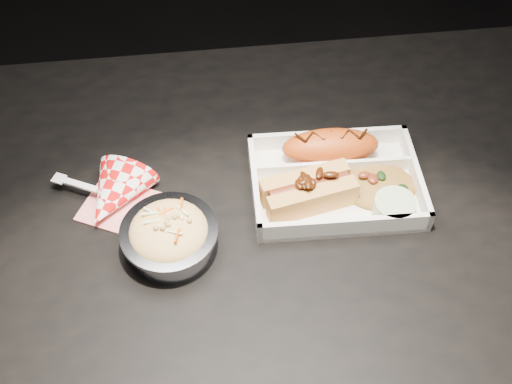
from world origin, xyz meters
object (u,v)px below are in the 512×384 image
at_px(fried_pastry, 330,147).
at_px(hotdog, 308,190).
at_px(food_tray, 335,184).
at_px(foil_coleslaw_cup, 169,235).
at_px(dining_table, 250,254).
at_px(napkin_fork, 113,196).

bearing_deg(fried_pastry, hotdog, -120.95).
bearing_deg(fried_pastry, food_tray, -92.19).
xyz_separation_m(hotdog, foil_coleslaw_cup, (-0.20, -0.06, -0.00)).
distance_m(dining_table, hotdog, 0.15).
height_order(fried_pastry, foil_coleslaw_cup, foil_coleslaw_cup).
distance_m(dining_table, food_tray, 0.17).
relative_size(foil_coleslaw_cup, napkin_fork, 0.78).
bearing_deg(napkin_fork, food_tray, 25.16).
distance_m(food_tray, fried_pastry, 0.06).
relative_size(fried_pastry, napkin_fork, 0.87).
bearing_deg(foil_coleslaw_cup, hotdog, 15.29).
relative_size(food_tray, fried_pastry, 1.72).
bearing_deg(napkin_fork, hotdog, 19.84).
bearing_deg(fried_pastry, dining_table, -144.07).
xyz_separation_m(dining_table, food_tray, (0.13, 0.04, 0.10)).
xyz_separation_m(hotdog, napkin_fork, (-0.28, 0.04, -0.02)).
xyz_separation_m(dining_table, fried_pastry, (0.14, 0.10, 0.12)).
height_order(food_tray, foil_coleslaw_cup, foil_coleslaw_cup).
height_order(food_tray, napkin_fork, napkin_fork).
bearing_deg(hotdog, foil_coleslaw_cup, -176.19).
relative_size(dining_table, napkin_fork, 6.99).
height_order(fried_pastry, napkin_fork, napkin_fork).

